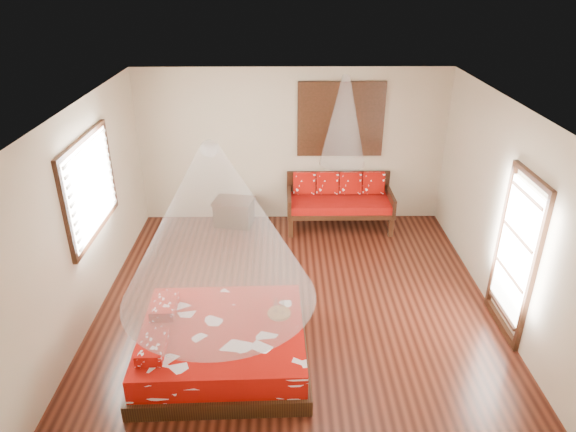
{
  "coord_description": "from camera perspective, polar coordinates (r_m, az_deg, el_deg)",
  "views": [
    {
      "loc": [
        -0.17,
        -6.08,
        4.32
      ],
      "look_at": [
        -0.1,
        0.41,
        1.15
      ],
      "focal_mm": 32.0,
      "sensor_mm": 36.0,
      "label": 1
    }
  ],
  "objects": [
    {
      "name": "shutter_panel",
      "position": [
        9.18,
        5.89,
        10.61
      ],
      "size": [
        1.52,
        0.06,
        1.32
      ],
      "color": "black",
      "rests_on": "wall_back"
    },
    {
      "name": "window_left",
      "position": [
        7.26,
        -21.08,
        3.07
      ],
      "size": [
        0.1,
        1.74,
        1.34
      ],
      "color": "black",
      "rests_on": "wall_left"
    },
    {
      "name": "room",
      "position": [
        6.74,
        0.88,
        0.38
      ],
      "size": [
        5.54,
        5.54,
        2.84
      ],
      "color": "black",
      "rests_on": "ground"
    },
    {
      "name": "storage_chest",
      "position": [
        9.49,
        -6.02,
        0.47
      ],
      "size": [
        0.79,
        0.64,
        0.49
      ],
      "rotation": [
        0.0,
        0.0,
        -0.2
      ],
      "color": "black",
      "rests_on": "floor"
    },
    {
      "name": "glazed_door",
      "position": [
        6.99,
        23.91,
        -4.12
      ],
      "size": [
        0.08,
        1.02,
        2.16
      ],
      "color": "black",
      "rests_on": "floor"
    },
    {
      "name": "wine_tray",
      "position": [
        6.33,
        -1.0,
        -10.41
      ],
      "size": [
        0.28,
        0.28,
        0.23
      ],
      "rotation": [
        0.0,
        0.0,
        -0.38
      ],
      "color": "brown",
      "rests_on": "bed"
    },
    {
      "name": "daybed",
      "position": [
        9.33,
        5.71,
        1.88
      ],
      "size": [
        1.89,
        0.84,
        0.97
      ],
      "color": "black",
      "rests_on": "floor"
    },
    {
      "name": "mosquito_net_daybed",
      "position": [
        8.7,
        6.24,
        10.42
      ],
      "size": [
        0.78,
        0.78,
        1.5
      ],
      "primitive_type": "cone",
      "color": "white",
      "rests_on": "ceiling"
    },
    {
      "name": "bed",
      "position": [
        6.36,
        -7.35,
        -13.97
      ],
      "size": [
        2.05,
        1.87,
        0.63
      ],
      "rotation": [
        0.0,
        0.0,
        0.03
      ],
      "color": "black",
      "rests_on": "floor"
    },
    {
      "name": "mosquito_net_main",
      "position": [
        5.48,
        -8.12,
        -1.03
      ],
      "size": [
        2.19,
        2.19,
        1.8
      ],
      "primitive_type": "cone",
      "color": "white",
      "rests_on": "ceiling"
    }
  ]
}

